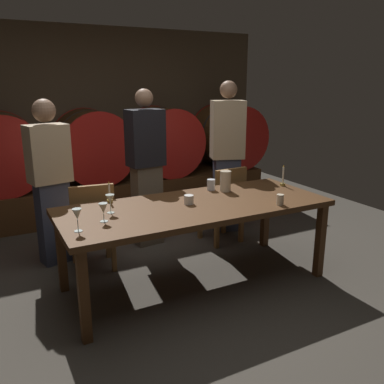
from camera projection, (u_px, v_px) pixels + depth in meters
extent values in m
plane|color=#3F3A33|center=(172.00, 293.00, 3.54)|extent=(7.30, 7.30, 0.00)
cube|color=brown|center=(80.00, 118.00, 5.87)|extent=(5.61, 0.24, 2.53)
cube|color=#4C2D16|center=(95.00, 197.00, 5.67)|extent=(5.05, 0.90, 0.45)
cylinder|color=brown|center=(1.00, 153.00, 4.99)|extent=(0.97, 0.76, 0.97)
cylinder|color=#B21C16|center=(4.00, 158.00, 4.65)|extent=(0.98, 0.03, 0.98)
cylinder|color=#B21C16|center=(0.00, 148.00, 5.33)|extent=(0.98, 0.03, 0.98)
cylinder|color=#2D2D33|center=(1.00, 153.00, 4.99)|extent=(0.97, 0.04, 0.97)
cylinder|color=#513319|center=(92.00, 146.00, 5.49)|extent=(0.97, 0.76, 0.97)
cylinder|color=#B21C16|center=(100.00, 151.00, 5.15)|extent=(0.98, 0.03, 0.98)
cylinder|color=#B21C16|center=(85.00, 142.00, 5.83)|extent=(0.98, 0.03, 0.98)
cylinder|color=#2D2D33|center=(92.00, 146.00, 5.49)|extent=(0.97, 0.04, 0.97)
cylinder|color=brown|center=(163.00, 141.00, 5.96)|extent=(0.97, 0.76, 0.97)
cylinder|color=#B21C16|center=(175.00, 145.00, 5.62)|extent=(0.98, 0.03, 0.98)
cylinder|color=#B21C16|center=(153.00, 138.00, 6.30)|extent=(0.98, 0.03, 0.98)
cylinder|color=#2D2D33|center=(163.00, 141.00, 5.96)|extent=(0.97, 0.04, 0.97)
cylinder|color=brown|center=(228.00, 136.00, 6.46)|extent=(0.97, 0.76, 0.97)
cylinder|color=#B21C16|center=(242.00, 139.00, 6.12)|extent=(0.98, 0.03, 0.98)
cylinder|color=#B21C16|center=(216.00, 133.00, 6.80)|extent=(0.98, 0.03, 0.98)
cylinder|color=#2D2D33|center=(228.00, 136.00, 6.46)|extent=(0.97, 0.04, 0.97)
cube|color=#4C2D16|center=(196.00, 207.00, 3.55)|extent=(2.35, 0.95, 0.05)
cube|color=#4C2D16|center=(84.00, 297.00, 2.80)|extent=(0.07, 0.07, 0.70)
cube|color=#4C2D16|center=(320.00, 241.00, 3.78)|extent=(0.07, 0.07, 0.70)
cube|color=#4C2D16|center=(61.00, 253.00, 3.51)|extent=(0.07, 0.07, 0.70)
cube|color=#4C2D16|center=(265.00, 215.00, 4.49)|extent=(0.07, 0.07, 0.70)
cube|color=brown|center=(92.00, 225.00, 3.94)|extent=(0.44, 0.44, 0.04)
cube|color=brown|center=(93.00, 208.00, 3.72)|extent=(0.40, 0.09, 0.42)
cube|color=brown|center=(108.00, 238.00, 4.22)|extent=(0.05, 0.05, 0.42)
cube|color=brown|center=(74.00, 243.00, 4.10)|extent=(0.05, 0.05, 0.42)
cube|color=brown|center=(114.00, 251.00, 3.91)|extent=(0.05, 0.05, 0.42)
cube|color=brown|center=(77.00, 256.00, 3.79)|extent=(0.05, 0.05, 0.42)
cube|color=brown|center=(221.00, 204.00, 4.62)|extent=(0.43, 0.43, 0.04)
cube|color=brown|center=(231.00, 188.00, 4.41)|extent=(0.40, 0.07, 0.42)
cube|color=brown|center=(224.00, 216.00, 4.91)|extent=(0.05, 0.05, 0.42)
cube|color=brown|center=(200.00, 221.00, 4.74)|extent=(0.05, 0.05, 0.42)
cube|color=brown|center=(241.00, 224.00, 4.63)|extent=(0.05, 0.05, 0.42)
cube|color=brown|center=(217.00, 230.00, 4.46)|extent=(0.05, 0.05, 0.42)
cube|color=#33384C|center=(54.00, 222.00, 4.08)|extent=(0.34, 0.26, 0.84)
cube|color=tan|center=(48.00, 154.00, 3.89)|extent=(0.42, 0.32, 0.56)
sphere|color=#8C664C|center=(44.00, 111.00, 3.78)|extent=(0.22, 0.22, 0.22)
cube|color=brown|center=(147.00, 205.00, 4.53)|extent=(0.32, 0.23, 0.90)
cube|color=black|center=(145.00, 138.00, 4.33)|extent=(0.40, 0.28, 0.60)
sphere|color=#8C664C|center=(144.00, 98.00, 4.22)|extent=(0.19, 0.19, 0.19)
cube|color=#33384C|center=(226.00, 194.00, 4.96)|extent=(0.35, 0.29, 0.90)
cube|color=tan|center=(228.00, 130.00, 4.75)|extent=(0.44, 0.35, 0.67)
sphere|color=#8C664C|center=(229.00, 90.00, 4.63)|extent=(0.20, 0.20, 0.20)
cylinder|color=olive|center=(110.00, 201.00, 3.59)|extent=(0.05, 0.05, 0.02)
cylinder|color=#EDE5CC|center=(109.00, 192.00, 3.57)|extent=(0.02, 0.02, 0.15)
cone|color=yellow|center=(109.00, 182.00, 3.54)|extent=(0.01, 0.01, 0.02)
cylinder|color=olive|center=(283.00, 185.00, 4.15)|extent=(0.05, 0.05, 0.02)
cylinder|color=#EDE5CC|center=(283.00, 175.00, 4.13)|extent=(0.02, 0.02, 0.17)
cone|color=yellow|center=(284.00, 166.00, 4.10)|extent=(0.01, 0.01, 0.02)
cylinder|color=beige|center=(225.00, 181.00, 3.93)|extent=(0.11, 0.11, 0.20)
cylinder|color=silver|center=(78.00, 231.00, 2.91)|extent=(0.06, 0.06, 0.00)
cylinder|color=silver|center=(78.00, 225.00, 2.89)|extent=(0.01, 0.01, 0.08)
cone|color=silver|center=(77.00, 214.00, 2.87)|extent=(0.07, 0.07, 0.08)
cylinder|color=silver|center=(104.00, 221.00, 3.10)|extent=(0.06, 0.06, 0.00)
cylinder|color=silver|center=(104.00, 217.00, 3.10)|extent=(0.01, 0.01, 0.06)
cone|color=silver|center=(103.00, 208.00, 3.08)|extent=(0.07, 0.07, 0.08)
cylinder|color=silver|center=(111.00, 213.00, 3.31)|extent=(0.06, 0.06, 0.00)
cylinder|color=silver|center=(111.00, 208.00, 3.30)|extent=(0.01, 0.01, 0.08)
cone|color=silver|center=(110.00, 199.00, 3.28)|extent=(0.07, 0.07, 0.07)
cylinder|color=white|center=(189.00, 200.00, 3.54)|extent=(0.08, 0.08, 0.08)
cylinder|color=silver|center=(211.00, 185.00, 3.98)|extent=(0.08, 0.08, 0.11)
cylinder|color=beige|center=(280.00, 200.00, 3.51)|extent=(0.06, 0.06, 0.09)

